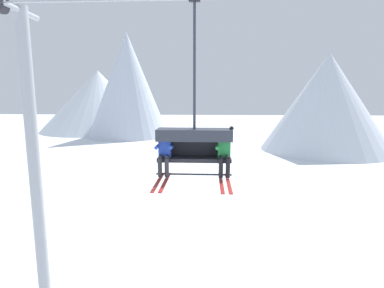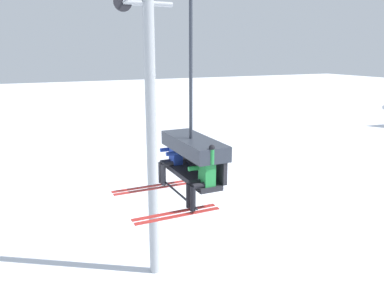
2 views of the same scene
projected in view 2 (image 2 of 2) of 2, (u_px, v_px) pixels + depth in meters
name	position (u px, v px, depth m)	size (l,w,h in m)	color
lift_tower_near	(151.00, 140.00, 12.61)	(0.36, 1.88, 9.60)	#9EA3A8
chairlift_chair	(194.00, 149.00, 7.80)	(1.97, 0.74, 4.40)	#232328
skier_blue	(171.00, 157.00, 8.47)	(0.46, 1.70, 1.23)	#2847B7
skier_green	(201.00, 176.00, 7.10)	(0.48, 1.70, 1.34)	#23843D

